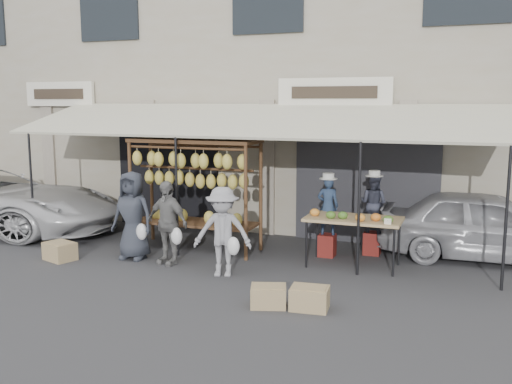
# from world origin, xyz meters

# --- Properties ---
(ground_plane) EXTENTS (90.00, 90.00, 0.00)m
(ground_plane) POSITION_xyz_m (0.00, 0.00, 0.00)
(ground_plane) COLOR #2D2D30
(shophouse) EXTENTS (24.00, 6.15, 7.30)m
(shophouse) POSITION_xyz_m (-0.00, 6.50, 3.65)
(shophouse) COLOR #A09A8C
(shophouse) RESTS_ON ground_plane
(awning) EXTENTS (10.00, 2.35, 2.92)m
(awning) POSITION_xyz_m (0.01, 2.28, 2.57)
(awning) COLOR beige
(awning) RESTS_ON ground_plane
(banana_rack) EXTENTS (2.60, 0.90, 2.24)m
(banana_rack) POSITION_xyz_m (-0.89, 1.65, 1.57)
(banana_rack) COLOR #432F1B
(banana_rack) RESTS_ON ground_plane
(produce_table) EXTENTS (1.70, 0.90, 1.04)m
(produce_table) POSITION_xyz_m (2.32, 1.59, 0.87)
(produce_table) COLOR tan
(produce_table) RESTS_ON ground_plane
(vendor_left) EXTENTS (0.44, 0.32, 1.11)m
(vendor_left) POSITION_xyz_m (1.72, 2.13, 0.99)
(vendor_left) COLOR navy
(vendor_left) RESTS_ON stool_left
(vendor_right) EXTENTS (0.66, 0.58, 1.14)m
(vendor_right) POSITION_xyz_m (2.51, 2.58, 1.01)
(vendor_right) COLOR #353849
(vendor_right) RESTS_ON stool_right
(customer_left) EXTENTS (0.84, 0.56, 1.67)m
(customer_left) POSITION_xyz_m (-1.68, 0.66, 0.84)
(customer_left) COLOR #2D313B
(customer_left) RESTS_ON ground_plane
(customer_mid) EXTENTS (0.97, 0.56, 1.55)m
(customer_mid) POSITION_xyz_m (-0.90, 0.58, 0.77)
(customer_mid) COLOR slate
(customer_mid) RESTS_ON ground_plane
(customer_right) EXTENTS (1.10, 0.80, 1.54)m
(customer_right) POSITION_xyz_m (0.35, 0.28, 0.77)
(customer_right) COLOR gray
(customer_right) RESTS_ON ground_plane
(stool_left) EXTENTS (0.37, 0.37, 0.43)m
(stool_left) POSITION_xyz_m (1.72, 2.13, 0.22)
(stool_left) COLOR maroon
(stool_left) RESTS_ON ground_plane
(stool_right) EXTENTS (0.34, 0.34, 0.45)m
(stool_right) POSITION_xyz_m (2.51, 2.58, 0.22)
(stool_right) COLOR maroon
(stool_right) RESTS_ON ground_plane
(crate_near_a) EXTENTS (0.61, 0.53, 0.31)m
(crate_near_a) POSITION_xyz_m (1.59, -0.85, 0.15)
(crate_near_a) COLOR tan
(crate_near_a) RESTS_ON ground_plane
(crate_near_b) EXTENTS (0.58, 0.46, 0.32)m
(crate_near_b) POSITION_xyz_m (2.18, -0.74, 0.16)
(crate_near_b) COLOR tan
(crate_near_b) RESTS_ON ground_plane
(crate_far) EXTENTS (0.67, 0.58, 0.34)m
(crate_far) POSITION_xyz_m (-2.93, 0.07, 0.17)
(crate_far) COLOR tan
(crate_far) RESTS_ON ground_plane
(sedan) EXTENTS (3.97, 1.71, 1.33)m
(sedan) POSITION_xyz_m (4.57, 2.94, 0.67)
(sedan) COLOR #A7A7AD
(sedan) RESTS_ON ground_plane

